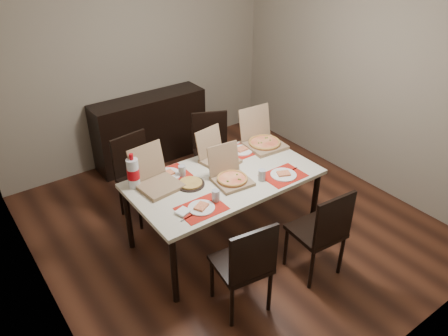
% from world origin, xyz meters
% --- Properties ---
extents(ground, '(3.80, 4.00, 0.02)m').
position_xyz_m(ground, '(0.00, 0.00, -0.01)').
color(ground, '#472415').
rests_on(ground, ground).
extents(room_walls, '(3.84, 4.02, 2.62)m').
position_xyz_m(room_walls, '(0.00, 0.43, 1.73)').
color(room_walls, gray).
rests_on(room_walls, ground).
extents(sideboard, '(1.50, 0.40, 0.90)m').
position_xyz_m(sideboard, '(0.00, 1.78, 0.45)').
color(sideboard, black).
rests_on(sideboard, ground).
extents(dining_table, '(1.80, 1.00, 0.75)m').
position_xyz_m(dining_table, '(-0.19, -0.15, 0.68)').
color(dining_table, beige).
rests_on(dining_table, ground).
extents(chair_near_left, '(0.48, 0.48, 0.93)m').
position_xyz_m(chair_near_left, '(-0.61, -1.01, 0.51)').
color(chair_near_left, black).
rests_on(chair_near_left, ground).
extents(chair_near_right, '(0.45, 0.45, 0.93)m').
position_xyz_m(chair_near_right, '(0.21, -1.07, 0.51)').
color(chair_near_right, black).
rests_on(chair_near_right, ground).
extents(chair_far_left, '(0.48, 0.48, 0.93)m').
position_xyz_m(chair_far_left, '(-0.68, 0.78, 0.51)').
color(chair_far_left, black).
rests_on(chair_far_left, ground).
extents(chair_far_right, '(0.56, 0.56, 0.93)m').
position_xyz_m(chair_far_right, '(0.29, 0.76, 0.51)').
color(chair_far_right, black).
rests_on(chair_far_right, ground).
extents(setting_near_left, '(0.44, 0.30, 0.11)m').
position_xyz_m(setting_near_left, '(-0.63, -0.44, 0.77)').
color(setting_near_left, red).
rests_on(setting_near_left, dining_table).
extents(setting_near_right, '(0.47, 0.30, 0.11)m').
position_xyz_m(setting_near_right, '(0.22, -0.45, 0.77)').
color(setting_near_right, red).
rests_on(setting_near_right, dining_table).
extents(setting_far_left, '(0.47, 0.30, 0.11)m').
position_xyz_m(setting_far_left, '(-0.61, 0.18, 0.77)').
color(setting_far_left, red).
rests_on(setting_far_left, dining_table).
extents(setting_far_right, '(0.49, 0.30, 0.11)m').
position_xyz_m(setting_far_right, '(0.22, 0.15, 0.77)').
color(setting_far_right, red).
rests_on(setting_far_right, dining_table).
extents(napkin_loose, '(0.14, 0.15, 0.02)m').
position_xyz_m(napkin_loose, '(-0.13, -0.25, 0.76)').
color(napkin_loose, white).
rests_on(napkin_loose, dining_table).
extents(pizza_box_center, '(0.35, 0.39, 0.32)m').
position_xyz_m(pizza_box_center, '(-0.19, -0.24, 0.80)').
color(pizza_box_center, '#886C4E').
rests_on(pizza_box_center, dining_table).
extents(pizza_box_right, '(0.41, 0.45, 0.39)m').
position_xyz_m(pizza_box_right, '(0.52, 0.13, 0.81)').
color(pizza_box_right, '#886C4E').
rests_on(pizza_box_right, dining_table).
extents(pizza_box_left, '(0.40, 0.43, 0.36)m').
position_xyz_m(pizza_box_left, '(-0.79, 0.11, 0.81)').
color(pizza_box_left, '#886C4E').
rests_on(pizza_box_left, dining_table).
extents(pizza_box_extra, '(0.38, 0.41, 0.32)m').
position_xyz_m(pizza_box_extra, '(-0.07, 0.14, 0.81)').
color(pizza_box_extra, '#886C4E').
rests_on(pizza_box_extra, dining_table).
extents(faina_plate, '(0.27, 0.27, 0.03)m').
position_xyz_m(faina_plate, '(-0.53, -0.07, 0.76)').
color(faina_plate, black).
rests_on(faina_plate, dining_table).
extents(dip_bowl, '(0.14, 0.14, 0.03)m').
position_xyz_m(dip_bowl, '(-0.09, 0.08, 0.77)').
color(dip_bowl, white).
rests_on(dip_bowl, dining_table).
extents(soda_bottle, '(0.11, 0.11, 0.34)m').
position_xyz_m(soda_bottle, '(-0.96, 0.21, 0.89)').
color(soda_bottle, silver).
rests_on(soda_bottle, dining_table).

